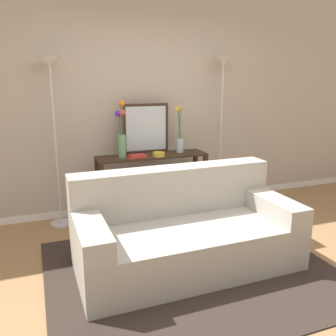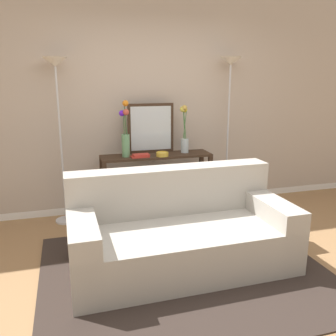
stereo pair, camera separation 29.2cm
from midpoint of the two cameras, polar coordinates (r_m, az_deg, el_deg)
The scene contains 13 objects.
ground_plane at distance 3.32m, azimuth 8.36°, elevation -17.54°, with size 16.00×16.00×0.02m, color #9E754C.
back_wall at distance 4.74m, azimuth -1.22°, elevation 11.37°, with size 12.00×0.15×2.99m.
area_rug at distance 3.42m, azimuth 5.23°, elevation -16.11°, with size 2.55×2.11×0.01m.
couch at distance 3.41m, azimuth 4.33°, elevation -10.41°, with size 2.02×0.99×0.88m.
console_table at distance 4.51m, azimuth 0.00°, elevation -0.90°, with size 1.38×0.36×0.80m.
floor_lamp_left at distance 4.29m, azimuth -15.32°, elevation 11.07°, with size 0.28×0.28×1.95m.
floor_lamp_right at distance 4.83m, azimuth 11.52°, elevation 11.89°, with size 0.28×0.28×1.98m.
wall_mirror at distance 4.53m, azimuth -0.87°, elevation 6.33°, with size 0.59×0.02×0.62m.
vase_tall_flowers at distance 4.29m, azimuth -4.86°, elevation 5.29°, with size 0.12×0.12×0.68m.
vase_short_flowers at distance 4.54m, azimuth 4.48°, elevation 5.61°, with size 0.12×0.13×0.60m.
fruit_bowl at distance 4.35m, azimuth 1.01°, elevation 2.22°, with size 0.15×0.15×0.05m.
book_stack at distance 4.30m, azimuth -2.46°, elevation 1.95°, with size 0.23×0.14×0.04m.
book_row_under_console at distance 4.58m, azimuth -4.82°, elevation -7.30°, with size 0.33×0.17×0.13m.
Camera 2 is at (-1.07, -2.60, 1.73)m, focal length 38.33 mm.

